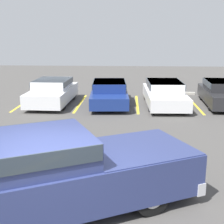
{
  "coord_description": "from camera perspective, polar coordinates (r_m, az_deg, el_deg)",
  "views": [
    {
      "loc": [
        1.22,
        -4.74,
        3.58
      ],
      "look_at": [
        0.66,
        5.38,
        1.0
      ],
      "focal_mm": 50.0,
      "sensor_mm": 36.0,
      "label": 1
    }
  ],
  "objects": [
    {
      "name": "parked_sedan_d",
      "position": [
        16.75,
        19.59,
        3.4
      ],
      "size": [
        2.03,
        4.31,
        1.24
      ],
      "rotation": [
        0.0,
        0.0,
        -1.62
      ],
      "color": "#232326",
      "rests_on": "ground_plane"
    },
    {
      "name": "parked_sedan_b",
      "position": [
        15.92,
        -0.5,
        3.66
      ],
      "size": [
        2.06,
        4.46,
        1.2
      ],
      "rotation": [
        0.0,
        0.0,
        -1.51
      ],
      "color": "navy",
      "rests_on": "ground_plane"
    },
    {
      "name": "pickup_truck",
      "position": [
        6.46,
        -11.06,
        -11.05
      ],
      "size": [
        6.4,
        4.49,
        1.68
      ],
      "rotation": [
        0.0,
        0.0,
        0.46
      ],
      "color": "navy",
      "rests_on": "ground_plane"
    },
    {
      "name": "parked_sedan_c",
      "position": [
        16.05,
        9.54,
        3.57
      ],
      "size": [
        1.97,
        4.85,
        1.21
      ],
      "rotation": [
        0.0,
        0.0,
        -1.54
      ],
      "color": "silver",
      "rests_on": "ground_plane"
    },
    {
      "name": "wheel_stop_curb",
      "position": [
        19.08,
        12.03,
        3.37
      ],
      "size": [
        1.95,
        0.2,
        0.14
      ],
      "primitive_type": "cube",
      "color": "#B7B2A8",
      "rests_on": "ground_plane"
    },
    {
      "name": "stall_stripe_b",
      "position": [
        16.39,
        -5.8,
        1.61
      ],
      "size": [
        0.12,
        4.22,
        0.01
      ],
      "primitive_type": "cube",
      "color": "yellow",
      "rests_on": "ground_plane"
    },
    {
      "name": "stall_stripe_d",
      "position": [
        16.54,
        14.93,
        1.31
      ],
      "size": [
        0.12,
        4.22,
        0.01
      ],
      "primitive_type": "cube",
      "color": "yellow",
      "rests_on": "ground_plane"
    },
    {
      "name": "parked_sedan_a",
      "position": [
        16.34,
        -10.79,
        3.8
      ],
      "size": [
        1.95,
        4.31,
        1.27
      ],
      "rotation": [
        0.0,
        0.0,
        -1.6
      ],
      "color": "silver",
      "rests_on": "ground_plane"
    },
    {
      "name": "stall_stripe_a",
      "position": [
        17.09,
        -15.66,
        1.67
      ],
      "size": [
        0.12,
        4.22,
        0.01
      ],
      "primitive_type": "cube",
      "color": "yellow",
      "rests_on": "ground_plane"
    },
    {
      "name": "stall_stripe_c",
      "position": [
        16.19,
        4.62,
        1.48
      ],
      "size": [
        0.12,
        4.22,
        0.01
      ],
      "primitive_type": "cube",
      "color": "yellow",
      "rests_on": "ground_plane"
    }
  ]
}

